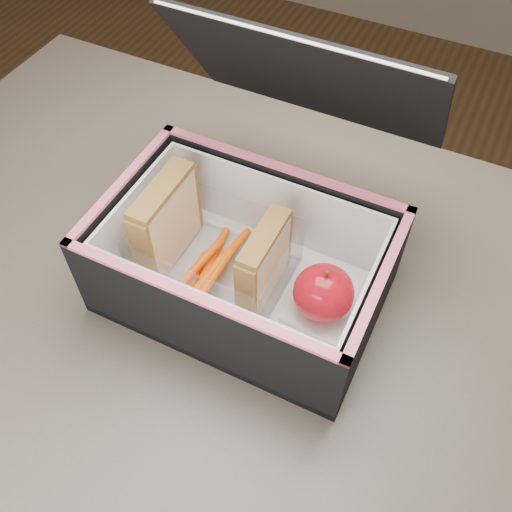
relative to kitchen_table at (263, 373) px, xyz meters
The scene contains 9 objects.
ground 0.66m from the kitchen_table, ahead, with size 4.00×4.00×0.00m, color brown.
kitchen_table is the anchor object (origin of this frame).
lunch_bag 0.17m from the kitchen_table, 133.30° to the left, with size 0.31×0.32×0.28m.
plastic_tub 0.17m from the kitchen_table, 150.32° to the left, with size 0.17×0.12×0.07m, color white, non-canonical shape.
sandwich_left 0.23m from the kitchen_table, 161.61° to the left, with size 0.03×0.10×0.11m.
sandwich_right 0.17m from the kitchen_table, 116.61° to the left, with size 0.02×0.09×0.10m.
carrot_sticks 0.16m from the kitchen_table, 155.14° to the left, with size 0.04×0.14×0.03m.
paper_napkin 0.13m from the kitchen_table, 48.25° to the left, with size 0.07×0.07×0.01m, color white.
red_apple 0.16m from the kitchen_table, 46.65° to the left, with size 0.08×0.08×0.07m.
Camera 1 is at (0.13, -0.29, 1.31)m, focal length 40.00 mm.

